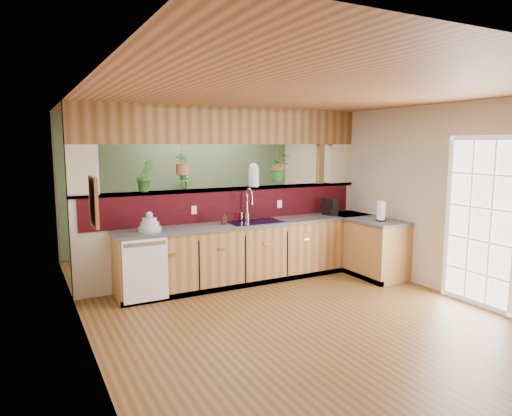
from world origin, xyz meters
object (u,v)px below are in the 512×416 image
paper_towel (381,211)px  glass_jar (254,175)px  coffee_maker (330,208)px  soap_dispenser (224,218)px  dish_stack (150,225)px  shelving_console (169,227)px  faucet (248,203)px

paper_towel → glass_jar: bearing=141.9°
coffee_maker → glass_jar: bearing=149.2°
soap_dispenser → coffee_maker: size_ratio=0.66×
coffee_maker → paper_towel: paper_towel is taller
dish_stack → coffee_maker: (2.99, 0.03, 0.04)m
dish_stack → soap_dispenser: 1.10m
dish_stack → shelving_console: (0.96, 2.30, -0.48)m
soap_dispenser → glass_jar: size_ratio=0.48×
dish_stack → soap_dispenser: dish_stack is taller
coffee_maker → shelving_console: coffee_maker is taller
dish_stack → paper_towel: (3.31, -0.81, 0.06)m
faucet → shelving_console: bearing=105.9°
faucet → paper_towel: 2.01m
coffee_maker → soap_dispenser: bearing=165.4°
soap_dispenser → coffee_maker: 1.89m
shelving_console → paper_towel: bearing=-51.6°
paper_towel → shelving_console: paper_towel is taller
soap_dispenser → faucet: bearing=15.5°
paper_towel → coffee_maker: bearing=110.8°
coffee_maker → faucet: bearing=160.2°
faucet → paper_towel: (1.75, -0.98, -0.12)m
dish_stack → soap_dispenser: bearing=2.7°
coffee_maker → glass_jar: glass_jar is taller
faucet → paper_towel: faucet is taller
faucet → soap_dispenser: bearing=-164.5°
coffee_maker → paper_towel: (0.32, -0.83, 0.02)m
faucet → soap_dispenser: 0.51m
dish_stack → glass_jar: (1.77, 0.40, 0.59)m
soap_dispenser → glass_jar: (0.67, 0.35, 0.59)m
soap_dispenser → paper_towel: size_ratio=0.55×
faucet → coffee_maker: bearing=-6.0°
paper_towel → dish_stack: bearing=166.3°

